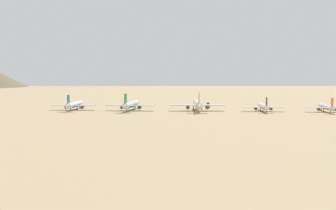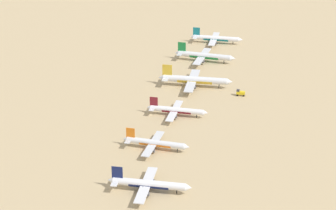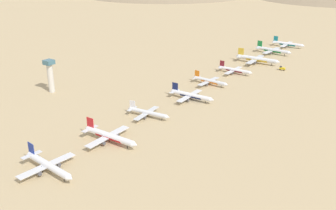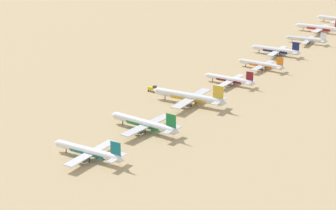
{
  "view_description": "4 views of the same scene",
  "coord_description": "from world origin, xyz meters",
  "px_view_note": "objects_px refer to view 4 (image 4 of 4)",
  "views": [
    {
      "loc": [
        -275.75,
        106.34,
        24.27
      ],
      "look_at": [
        -0.58,
        106.52,
        4.55
      ],
      "focal_mm": 43.12,
      "sensor_mm": 36.0,
      "label": 1
    },
    {
      "loc": [
        46.73,
        -283.62,
        154.43
      ],
      "look_at": [
        -4.2,
        47.89,
        3.18
      ],
      "focal_mm": 67.35,
      "sensor_mm": 36.0,
      "label": 2
    },
    {
      "loc": [
        135.39,
        -289.96,
        108.86
      ],
      "look_at": [
        -3.32,
        -68.65,
        4.16
      ],
      "focal_mm": 41.62,
      "sensor_mm": 36.0,
      "label": 3
    },
    {
      "loc": [
        -139.63,
        380.52,
        115.38
      ],
      "look_at": [
        9.87,
        105.65,
        5.35
      ],
      "focal_mm": 66.36,
      "sensor_mm": 36.0,
      "label": 4
    }
  ],
  "objects_px": {
    "parked_jet_3": "(276,50)",
    "parked_jet_1": "(319,28)",
    "parked_jet_4": "(262,64)",
    "parked_jet_5": "(230,79)",
    "parked_jet_7": "(145,123)",
    "parked_jet_6": "(190,97)",
    "service_truck": "(153,88)",
    "parked_jet_8": "(89,151)",
    "parked_jet_2": "(307,39)"
  },
  "relations": [
    {
      "from": "service_truck",
      "to": "parked_jet_4",
      "type": "bearing_deg",
      "value": -117.71
    },
    {
      "from": "parked_jet_7",
      "to": "service_truck",
      "type": "relative_size",
      "value": 8.33
    },
    {
      "from": "parked_jet_1",
      "to": "parked_jet_3",
      "type": "distance_m",
      "value": 89.02
    },
    {
      "from": "service_truck",
      "to": "parked_jet_5",
      "type": "bearing_deg",
      "value": -135.17
    },
    {
      "from": "parked_jet_7",
      "to": "parked_jet_1",
      "type": "bearing_deg",
      "value": -93.25
    },
    {
      "from": "parked_jet_1",
      "to": "parked_jet_3",
      "type": "relative_size",
      "value": 1.08
    },
    {
      "from": "parked_jet_1",
      "to": "service_truck",
      "type": "distance_m",
      "value": 210.25
    },
    {
      "from": "parked_jet_5",
      "to": "parked_jet_7",
      "type": "bearing_deg",
      "value": 85.88
    },
    {
      "from": "parked_jet_6",
      "to": "service_truck",
      "type": "xyz_separation_m",
      "value": [
        29.75,
        -10.24,
        -2.49
      ]
    },
    {
      "from": "parked_jet_3",
      "to": "service_truck",
      "type": "xyz_separation_m",
      "value": [
        36.2,
        117.0,
        -1.7
      ]
    },
    {
      "from": "parked_jet_2",
      "to": "parked_jet_7",
      "type": "relative_size",
      "value": 0.78
    },
    {
      "from": "parked_jet_5",
      "to": "parked_jet_7",
      "type": "distance_m",
      "value": 92.16
    },
    {
      "from": "parked_jet_3",
      "to": "parked_jet_8",
      "type": "relative_size",
      "value": 0.98
    },
    {
      "from": "parked_jet_4",
      "to": "parked_jet_6",
      "type": "relative_size",
      "value": 0.75
    },
    {
      "from": "parked_jet_1",
      "to": "parked_jet_7",
      "type": "xyz_separation_m",
      "value": [
        14.94,
        262.85,
        0.12
      ]
    },
    {
      "from": "parked_jet_1",
      "to": "parked_jet_4",
      "type": "xyz_separation_m",
      "value": [
        3.16,
        129.28,
        -0.64
      ]
    },
    {
      "from": "parked_jet_3",
      "to": "parked_jet_4",
      "type": "xyz_separation_m",
      "value": [
        -3.96,
        40.54,
        -0.34
      ]
    },
    {
      "from": "parked_jet_1",
      "to": "parked_jet_7",
      "type": "height_order",
      "value": "parked_jet_7"
    },
    {
      "from": "service_truck",
      "to": "parked_jet_6",
      "type": "bearing_deg",
      "value": 161.01
    },
    {
      "from": "parked_jet_1",
      "to": "parked_jet_5",
      "type": "xyz_separation_m",
      "value": [
        8.32,
        170.94,
        -0.62
      ]
    },
    {
      "from": "service_truck",
      "to": "parked_jet_3",
      "type": "bearing_deg",
      "value": -107.19
    },
    {
      "from": "parked_jet_8",
      "to": "parked_jet_1",
      "type": "bearing_deg",
      "value": -93.72
    },
    {
      "from": "parked_jet_7",
      "to": "parked_jet_8",
      "type": "distance_m",
      "value": 41.37
    },
    {
      "from": "parked_jet_5",
      "to": "parked_jet_8",
      "type": "bearing_deg",
      "value": 85.09
    },
    {
      "from": "parked_jet_1",
      "to": "service_truck",
      "type": "xyz_separation_m",
      "value": [
        43.32,
        205.73,
        -2.0
      ]
    },
    {
      "from": "parked_jet_6",
      "to": "parked_jet_7",
      "type": "bearing_deg",
      "value": 88.32
    },
    {
      "from": "parked_jet_2",
      "to": "service_truck",
      "type": "bearing_deg",
      "value": 74.33
    },
    {
      "from": "parked_jet_2",
      "to": "parked_jet_8",
      "type": "xyz_separation_m",
      "value": [
        21.94,
        260.44,
        0.53
      ]
    },
    {
      "from": "parked_jet_1",
      "to": "parked_jet_3",
      "type": "bearing_deg",
      "value": 85.41
    },
    {
      "from": "parked_jet_1",
      "to": "parked_jet_8",
      "type": "xyz_separation_m",
      "value": [
        19.74,
        303.94,
        -0.22
      ]
    },
    {
      "from": "parked_jet_5",
      "to": "parked_jet_3",
      "type": "bearing_deg",
      "value": -90.84
    },
    {
      "from": "parked_jet_4",
      "to": "service_truck",
      "type": "xyz_separation_m",
      "value": [
        40.16,
        76.45,
        -1.36
      ]
    },
    {
      "from": "parked_jet_3",
      "to": "parked_jet_4",
      "type": "distance_m",
      "value": 40.74
    },
    {
      "from": "parked_jet_2",
      "to": "service_truck",
      "type": "height_order",
      "value": "parked_jet_2"
    },
    {
      "from": "parked_jet_6",
      "to": "parked_jet_7",
      "type": "xyz_separation_m",
      "value": [
        1.37,
        46.88,
        -0.37
      ]
    },
    {
      "from": "parked_jet_8",
      "to": "parked_jet_6",
      "type": "bearing_deg",
      "value": -94.01
    },
    {
      "from": "parked_jet_2",
      "to": "parked_jet_4",
      "type": "distance_m",
      "value": 85.95
    },
    {
      "from": "parked_jet_1",
      "to": "parked_jet_5",
      "type": "distance_m",
      "value": 171.14
    },
    {
      "from": "parked_jet_7",
      "to": "service_truck",
      "type": "bearing_deg",
      "value": -63.58
    },
    {
      "from": "parked_jet_5",
      "to": "parked_jet_6",
      "type": "xyz_separation_m",
      "value": [
        5.25,
        45.03,
        1.11
      ]
    },
    {
      "from": "parked_jet_6",
      "to": "service_truck",
      "type": "bearing_deg",
      "value": -18.99
    },
    {
      "from": "parked_jet_5",
      "to": "parked_jet_1",
      "type": "bearing_deg",
      "value": -92.79
    },
    {
      "from": "parked_jet_5",
      "to": "parked_jet_2",
      "type": "bearing_deg",
      "value": -94.72
    },
    {
      "from": "parked_jet_8",
      "to": "parked_jet_5",
      "type": "bearing_deg",
      "value": -94.91
    },
    {
      "from": "parked_jet_2",
      "to": "parked_jet_5",
      "type": "relative_size",
      "value": 0.95
    },
    {
      "from": "parked_jet_2",
      "to": "parked_jet_6",
      "type": "relative_size",
      "value": 0.72
    },
    {
      "from": "parked_jet_2",
      "to": "parked_jet_1",
      "type": "bearing_deg",
      "value": -87.1
    },
    {
      "from": "parked_jet_4",
      "to": "parked_jet_8",
      "type": "height_order",
      "value": "parked_jet_8"
    },
    {
      "from": "parked_jet_4",
      "to": "parked_jet_6",
      "type": "height_order",
      "value": "parked_jet_6"
    },
    {
      "from": "parked_jet_3",
      "to": "parked_jet_1",
      "type": "bearing_deg",
      "value": -94.59
    }
  ]
}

